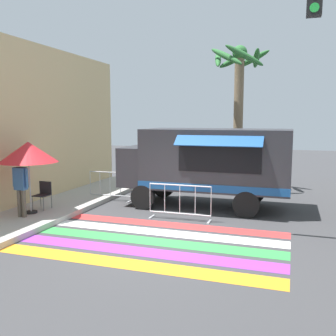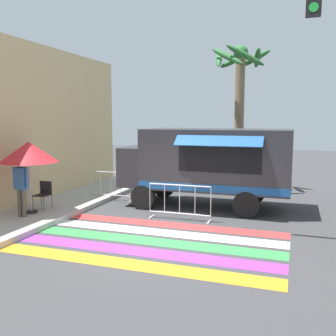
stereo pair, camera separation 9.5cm
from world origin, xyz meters
name	(u,v)px [view 2 (the right image)]	position (x,y,z in m)	size (l,w,h in m)	color
ground_plane	(157,239)	(0.00, 0.00, 0.00)	(60.00, 60.00, 0.00)	#38383A
crosswalk_painted	(153,241)	(0.00, -0.24, 0.00)	(6.40, 3.60, 0.01)	orange
food_truck	(204,161)	(0.30, 3.82, 1.59)	(5.68, 2.71, 2.67)	#2D2D33
patio_umbrella	(29,152)	(-4.34, 0.64, 2.02)	(1.73, 1.73, 2.18)	black
folding_chair	(44,192)	(-4.35, 1.29, 0.68)	(0.44, 0.44, 0.86)	#4C4C51
vendor_person	(21,184)	(-4.29, 0.19, 1.14)	(0.53, 0.23, 1.72)	brown
barricade_front	(180,203)	(0.02, 1.88, 0.53)	(1.92, 0.44, 1.08)	#B7BABF
barricade_side	(111,186)	(-3.21, 3.67, 0.52)	(1.69, 0.44, 1.08)	#B7BABF
palm_tree	(239,93)	(0.95, 7.13, 4.08)	(2.43, 2.52, 5.97)	#7A664C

